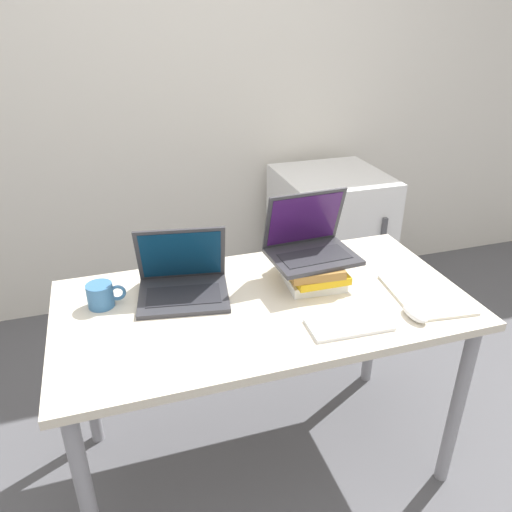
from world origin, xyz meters
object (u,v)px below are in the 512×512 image
at_px(mini_fridge, 328,242).
at_px(mug, 101,295).
at_px(laptop_left, 183,281).
at_px(mouse, 415,313).
at_px(book_stack, 310,269).
at_px(laptop_on_books, 310,244).
at_px(wireless_keyboard, 349,324).
at_px(notepad, 426,294).

bearing_deg(mini_fridge, mug, -145.02).
distance_m(laptop_left, mouse, 0.80).
relative_size(book_stack, laptop_on_books, 0.89).
distance_m(wireless_keyboard, mouse, 0.23).
distance_m(laptop_left, notepad, 0.86).
relative_size(laptop_left, book_stack, 1.23).
relative_size(mouse, notepad, 0.34).
relative_size(laptop_on_books, notepad, 0.96).
height_order(book_stack, mug, book_stack).
relative_size(wireless_keyboard, mug, 2.09).
bearing_deg(mouse, book_stack, 124.96).
bearing_deg(wireless_keyboard, book_stack, 90.74).
bearing_deg(notepad, mouse, -137.02).
relative_size(notepad, mini_fridge, 0.40).
distance_m(mug, mini_fridge, 1.62).
relative_size(notepad, mug, 2.55).
distance_m(book_stack, wireless_keyboard, 0.32).
relative_size(wireless_keyboard, notepad, 0.82).
relative_size(book_stack, mini_fridge, 0.34).
relative_size(laptop_left, laptop_on_books, 1.10).
xyz_separation_m(wireless_keyboard, mouse, (0.23, -0.02, 0.01)).
distance_m(mouse, notepad, 0.16).
bearing_deg(notepad, laptop_on_books, 145.33).
height_order(wireless_keyboard, mouse, mouse).
bearing_deg(mug, book_stack, -3.74).
distance_m(book_stack, mini_fridge, 1.16).
xyz_separation_m(mouse, mug, (-0.98, 0.38, 0.02)).
bearing_deg(notepad, mini_fridge, 80.81).
bearing_deg(mouse, mug, 158.64).
distance_m(notepad, mug, 1.13).
bearing_deg(laptop_on_books, wireless_keyboard, -89.53).
relative_size(laptop_on_books, wireless_keyboard, 1.17).
bearing_deg(laptop_on_books, mug, 177.53).
bearing_deg(book_stack, mini_fridge, 60.33).
relative_size(laptop_left, mini_fridge, 0.42).
xyz_separation_m(book_stack, notepad, (0.35, -0.23, -0.04)).
xyz_separation_m(book_stack, mouse, (0.23, -0.33, -0.03)).
relative_size(mouse, mini_fridge, 0.14).
xyz_separation_m(laptop_left, laptop_on_books, (0.47, -0.03, 0.09)).
bearing_deg(laptop_on_books, book_stack, -94.58).
height_order(laptop_on_books, mouse, laptop_on_books).
height_order(wireless_keyboard, mug, mug).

